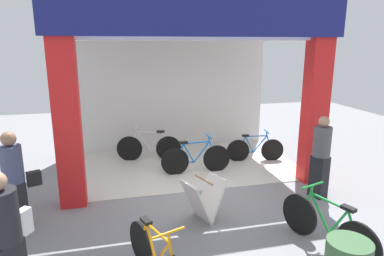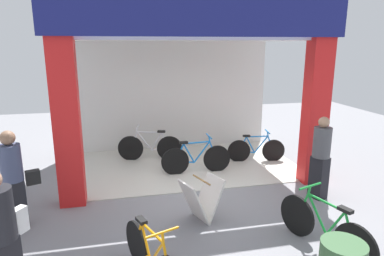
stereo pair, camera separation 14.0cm
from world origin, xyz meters
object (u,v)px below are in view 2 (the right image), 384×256
bicycle_inside_2 (196,159)px  sandwich_board_sign (201,199)px  bicycle_inside_0 (150,147)px  pedestrian_2 (14,179)px  bicycle_inside_1 (256,150)px  bicycle_parked_0 (324,228)px  pedestrian_1 (321,157)px  pedestrian_0 (1,236)px

bicycle_inside_2 → sandwich_board_sign: size_ratio=2.08×
bicycle_inside_0 → bicycle_inside_2: (0.94, -1.14, -0.01)m
pedestrian_2 → bicycle_inside_1: bearing=23.0°
bicycle_inside_2 → bicycle_parked_0: bearing=-72.0°
pedestrian_2 → pedestrian_1: bearing=-0.8°
bicycle_inside_2 → pedestrian_0: bearing=-131.3°
bicycle_inside_1 → sandwich_board_sign: size_ratio=1.85×
pedestrian_1 → sandwich_board_sign: bearing=-171.9°
pedestrian_0 → bicycle_inside_2: bearing=48.7°
sandwich_board_sign → bicycle_inside_2: bearing=79.1°
bicycle_inside_2 → bicycle_parked_0: (1.11, -3.40, 0.01)m
sandwich_board_sign → pedestrian_1: size_ratio=0.48×
bicycle_inside_1 → pedestrian_1: 2.32m
bicycle_inside_0 → bicycle_parked_0: 4.98m
bicycle_inside_0 → bicycle_inside_2: 1.48m
bicycle_inside_0 → pedestrian_1: bearing=-44.3°
bicycle_inside_0 → bicycle_parked_0: same height
bicycle_inside_0 → bicycle_inside_2: bearing=-50.4°
bicycle_inside_2 → pedestrian_2: bearing=-153.4°
bicycle_parked_0 → pedestrian_2: 4.85m
bicycle_inside_1 → bicycle_parked_0: (-0.58, -3.86, 0.04)m
bicycle_inside_2 → pedestrian_2: (-3.41, -1.71, 0.49)m
sandwich_board_sign → pedestrian_2: pedestrian_2 is taller
bicycle_inside_1 → bicycle_inside_2: 1.75m
bicycle_parked_0 → pedestrian_1: pedestrian_1 is taller
bicycle_inside_0 → bicycle_inside_2: size_ratio=0.99×
bicycle_inside_1 → pedestrian_0: size_ratio=0.89×
bicycle_inside_2 → bicycle_parked_0: bicycle_parked_0 is taller
bicycle_inside_2 → sandwich_board_sign: 2.17m
bicycle_parked_0 → sandwich_board_sign: bicycle_parked_0 is taller
bicycle_inside_0 → bicycle_inside_1: (2.63, -0.68, -0.04)m
bicycle_inside_1 → bicycle_parked_0: 3.91m
bicycle_parked_0 → sandwich_board_sign: 1.98m
bicycle_inside_2 → pedestrian_1: bearing=-41.0°
bicycle_inside_0 → bicycle_inside_2: bicycle_inside_0 is taller
bicycle_inside_1 → bicycle_parked_0: bearing=-98.6°
sandwich_board_sign → pedestrian_1: pedestrian_1 is taller
pedestrian_0 → pedestrian_1: size_ratio=1.01×
pedestrian_1 → pedestrian_2: size_ratio=0.99×
bicycle_inside_0 → bicycle_inside_1: 2.72m
bicycle_inside_1 → pedestrian_0: (-4.78, -3.97, 0.53)m
bicycle_parked_0 → bicycle_inside_1: bearing=81.4°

